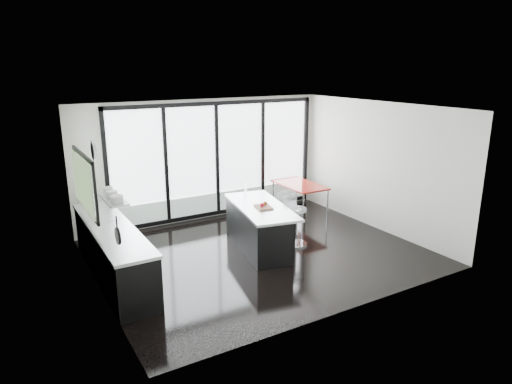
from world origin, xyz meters
TOP-DOWN VIEW (x-y plane):
  - floor at (0.00, 0.00)m, footprint 6.00×5.00m
  - ceiling at (0.00, 0.00)m, footprint 6.00×5.00m
  - wall_back at (0.27, 2.47)m, footprint 6.00×0.09m
  - wall_front at (0.00, -2.50)m, footprint 6.00×0.00m
  - wall_left at (-2.97, 0.27)m, footprint 0.26×5.00m
  - wall_right at (3.00, 0.00)m, footprint 0.00×5.00m
  - counter_cabinets at (-2.67, 0.40)m, footprint 0.69×3.24m
  - island at (0.12, 0.28)m, footprint 1.31×2.27m
  - bar_stool_near at (0.86, 0.01)m, footprint 0.58×0.58m
  - bar_stool_far at (1.05, 0.58)m, footprint 0.55×0.55m
  - red_table at (2.09, 1.59)m, footprint 0.84×1.43m

SIDE VIEW (x-z plane):
  - floor at x=0.00m, z-range 0.00..0.00m
  - bar_stool_far at x=1.05m, z-range 0.00..0.72m
  - red_table at x=2.09m, z-range 0.00..0.76m
  - bar_stool_near at x=0.86m, z-range 0.00..0.78m
  - island at x=0.12m, z-range -0.12..1.01m
  - counter_cabinets at x=-2.67m, z-range -0.22..1.14m
  - wall_back at x=0.27m, z-range -0.13..2.67m
  - wall_front at x=0.00m, z-range 0.00..2.80m
  - wall_right at x=3.00m, z-range 0.00..2.80m
  - wall_left at x=-2.97m, z-range 0.16..2.96m
  - ceiling at x=0.00m, z-range 2.80..2.80m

